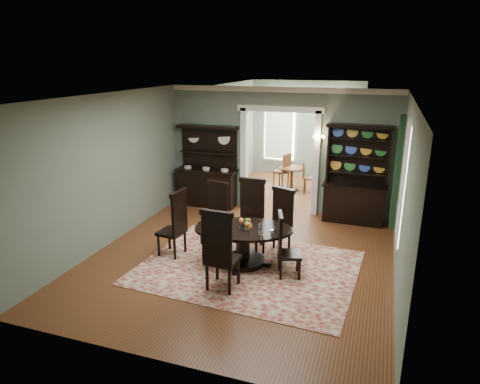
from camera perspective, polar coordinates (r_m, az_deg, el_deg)
The scene contains 19 objects.
room at distance 7.62m, azimuth 0.06°, elevation 1.86°, with size 5.51×6.01×3.01m.
parlor at distance 12.84m, azimuth 8.04°, elevation 7.72°, with size 3.51×3.50×3.01m.
doorway_trim at distance 10.38m, azimuth 5.35°, elevation 6.16°, with size 2.08×0.25×2.57m.
right_window at distance 8.10m, azimuth 20.56°, elevation 1.84°, with size 0.15×1.47×2.12m.
wall_sconce at distance 10.01m, azimuth 10.51°, elevation 7.11°, with size 0.27×0.21×0.21m.
rug at distance 7.85m, azimuth 1.08°, elevation -10.00°, with size 3.78×2.89×0.01m, color maroon.
dining_table at distance 7.80m, azimuth 0.50°, elevation -6.27°, with size 2.01×2.01×0.70m.
centerpiece at distance 7.62m, azimuth 0.82°, elevation -4.63°, with size 1.27×0.81×0.21m.
chair_far_left at distance 8.70m, azimuth -3.24°, elevation -2.52°, with size 0.54×0.53×1.26m.
chair_far_mid at distance 8.45m, azimuth 1.49°, elevation -2.61°, with size 0.54×0.51×1.39m.
chair_far_right at distance 8.24m, azimuth 5.37°, elevation -3.65°, with size 0.60×0.58×1.28m.
chair_end_left at distance 8.12m, azimuth -8.56°, elevation -3.98°, with size 0.51×0.53×1.30m.
chair_end_right at distance 7.36m, azimuth 5.94°, elevation -6.89°, with size 0.51×0.52×1.14m.
chair_near at distance 6.81m, azimuth -2.74°, elevation -7.58°, with size 0.55×0.52×1.41m.
sideboard at distance 10.93m, azimuth -4.35°, elevation 1.87°, with size 1.56×0.58×2.05m.
welsh_dresser at distance 10.08m, azimuth 15.10°, elevation 0.57°, with size 1.44×0.55×2.24m.
parlor_table at distance 12.33m, azimuth 6.90°, elevation 2.24°, with size 0.72×0.72×0.67m.
parlor_chair_left at distance 12.45m, azimuth 5.79°, elevation 2.97°, with size 0.49×0.48×1.03m.
parlor_chair_right at distance 12.14m, azimuth 8.98°, elevation 2.11°, with size 0.38×0.37×0.89m.
Camera 1 is at (2.36, -6.92, 3.59)m, focal length 32.00 mm.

